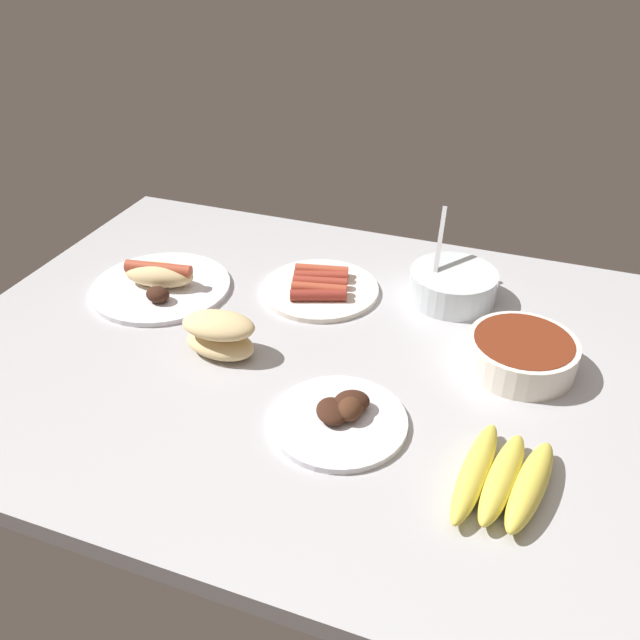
# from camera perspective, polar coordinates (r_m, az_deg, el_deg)

# --- Properties ---
(ground_plane) EXTENTS (1.20, 0.90, 0.03)m
(ground_plane) POSITION_cam_1_polar(r_m,az_deg,el_deg) (1.10, -0.99, -3.01)
(ground_plane) COLOR #B2B2B7
(plate_grilled_meat) EXTENTS (0.20, 0.20, 0.04)m
(plate_grilled_meat) POSITION_cam_1_polar(r_m,az_deg,el_deg) (0.94, 1.80, -8.36)
(plate_grilled_meat) COLOR white
(plate_grilled_meat) RESTS_ON ground_plane
(plate_sausages) EXTENTS (0.22, 0.22, 0.03)m
(plate_sausages) POSITION_cam_1_polar(r_m,az_deg,el_deg) (1.24, 0.00, 2.85)
(plate_sausages) COLOR white
(plate_sausages) RESTS_ON ground_plane
(bowl_coleslaw) EXTENTS (0.16, 0.16, 0.15)m
(bowl_coleslaw) POSITION_cam_1_polar(r_m,az_deg,el_deg) (1.23, 11.40, 3.07)
(bowl_coleslaw) COLOR silver
(bowl_coleslaw) RESTS_ON ground_plane
(bowl_chili) EXTENTS (0.17, 0.17, 0.05)m
(bowl_chili) POSITION_cam_1_polar(r_m,az_deg,el_deg) (1.08, 17.02, -2.73)
(bowl_chili) COLOR white
(bowl_chili) RESTS_ON ground_plane
(bread_stack) EXTENTS (0.13, 0.08, 0.07)m
(bread_stack) POSITION_cam_1_polar(r_m,az_deg,el_deg) (1.07, -8.69, -1.24)
(bread_stack) COLOR #E5C689
(bread_stack) RESTS_ON ground_plane
(plate_hotdog_assembled) EXTENTS (0.26, 0.26, 0.06)m
(plate_hotdog_assembled) POSITION_cam_1_polar(r_m,az_deg,el_deg) (1.27, -13.63, 3.18)
(plate_hotdog_assembled) COLOR white
(plate_hotdog_assembled) RESTS_ON ground_plane
(banana_bunch) EXTENTS (0.13, 0.19, 0.04)m
(banana_bunch) POSITION_cam_1_polar(r_m,az_deg,el_deg) (0.88, 15.48, -13.05)
(banana_bunch) COLOR #E5D14C
(banana_bunch) RESTS_ON ground_plane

